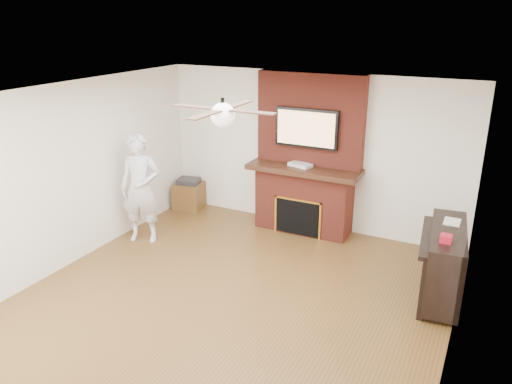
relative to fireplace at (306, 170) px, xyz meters
The scene contains 11 objects.
room_shell 2.56m from the fireplace, 90.00° to the right, with size 5.36×5.86×2.86m.
fireplace is the anchor object (origin of this frame).
tv 0.69m from the fireplace, 90.00° to the right, with size 1.00×0.08×0.60m.
ceiling_fan 2.88m from the fireplace, 90.00° to the right, with size 1.21×1.21×0.31m.
person 2.57m from the fireplace, 143.75° to the right, with size 0.62×0.41×1.69m, color silver.
side_table 2.32m from the fireplace, behind, with size 0.56×0.56×0.55m.
piano 2.62m from the fireplace, 27.45° to the right, with size 0.64×1.41×0.99m.
cable_box 0.16m from the fireplace, 122.02° to the right, with size 0.35×0.20×0.05m, color silver.
candle_orange 0.98m from the fireplace, 121.92° to the right, with size 0.07×0.07×0.11m, color #D55419.
candle_cream 0.97m from the fireplace, 67.00° to the right, with size 0.08×0.08×0.11m, color #FAF5C7.
candle_blue 1.00m from the fireplace, 52.62° to the right, with size 0.06×0.06×0.09m, color #396DAB.
Camera 1 is at (2.66, -4.52, 3.34)m, focal length 35.00 mm.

